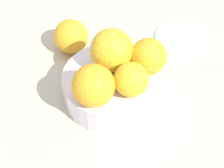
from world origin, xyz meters
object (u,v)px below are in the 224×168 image
Objects in this scene: orange_in_bowl_3 at (148,56)px; side_plate at (183,38)px; orange_in_bowl_2 at (112,50)px; orange_loose_0 at (71,37)px; orange_in_bowl_0 at (93,85)px; fruit_bowl at (112,86)px; orange_in_bowl_1 at (131,80)px.

orange_in_bowl_3 is 0.52× the size of side_plate.
orange_in_bowl_2 is 1.19× the size of orange_in_bowl_3.
orange_loose_0 is at bearing 9.70° from orange_in_bowl_2.
orange_in_bowl_0 is at bearing 97.34° from orange_in_bowl_3.
fruit_bowl is 7.72cm from orange_in_bowl_2.
orange_in_bowl_3 reaches higher than fruit_bowl.
fruit_bowl is at bearing 106.43° from side_plate.
orange_in_bowl_1 is at bearing 117.97° from side_plate.
orange_in_bowl_0 is at bearing 121.59° from fruit_bowl.
orange_in_bowl_2 is 24.86cm from side_plate.
side_plate is (7.00, -23.75, -2.41)cm from fruit_bowl.
orange_in_bowl_1 is 0.82× the size of orange_loose_0.
orange_in_bowl_3 is (-1.87, -6.79, 6.58)cm from fruit_bowl.
orange_in_bowl_2 reaches higher than orange_in_bowl_0.
orange_in_bowl_1 is 7.49cm from orange_in_bowl_2.
orange_in_bowl_1 is 27.09cm from side_plate.
orange_in_bowl_0 is at bearing 167.51° from orange_loose_0.
fruit_bowl is at bearing -58.41° from orange_in_bowl_0.
fruit_bowl is 2.51× the size of orange_loose_0.
orange_in_bowl_3 is 0.90× the size of orange_loose_0.
orange_in_bowl_2 is (5.85, -6.96, 0.36)cm from orange_in_bowl_0.
orange_in_bowl_1 is (-1.57, -6.72, -0.63)cm from orange_in_bowl_0.
orange_in_bowl_2 is 15.88cm from orange_loose_0.
fruit_bowl is at bearing -176.06° from orange_loose_0.
fruit_bowl reaches higher than side_plate.
orange_loose_0 reaches higher than fruit_bowl.
side_plate is (10.48, -29.40, -9.28)cm from orange_in_bowl_0.
fruit_bowl is 2.34× the size of orange_in_bowl_2.
orange_in_bowl_0 is at bearing 109.61° from side_plate.
orange_in_bowl_2 is 6.97cm from orange_in_bowl_3.
side_plate is at bearing -62.38° from orange_in_bowl_3.
fruit_bowl is 3.07× the size of orange_in_bowl_1.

